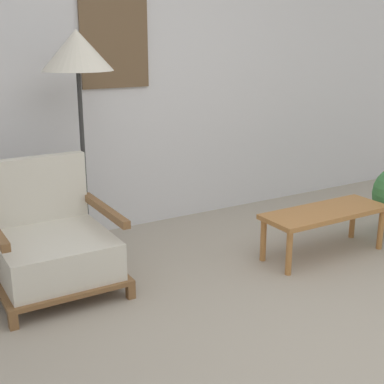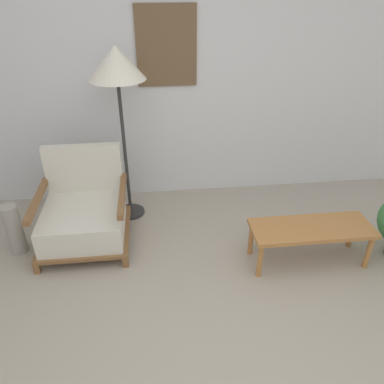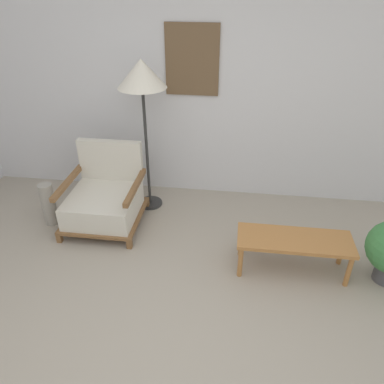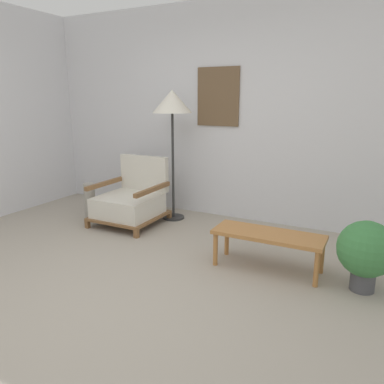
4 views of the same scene
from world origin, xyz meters
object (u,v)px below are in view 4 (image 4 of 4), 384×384
(floor_lamp, at_px, (172,106))
(vase, at_px, (90,201))
(potted_plant, at_px, (366,251))
(coffee_table, at_px, (268,238))
(armchair, at_px, (131,201))

(floor_lamp, height_order, vase, floor_lamp)
(vase, bearing_deg, potted_plant, -7.49)
(floor_lamp, distance_m, coffee_table, 2.10)
(armchair, relative_size, floor_lamp, 0.50)
(potted_plant, bearing_deg, armchair, 168.85)
(coffee_table, relative_size, vase, 2.12)
(coffee_table, height_order, vase, vase)
(floor_lamp, distance_m, vase, 1.62)
(armchair, height_order, floor_lamp, floor_lamp)
(armchair, distance_m, potted_plant, 2.76)
(armchair, height_order, potted_plant, armchair)
(armchair, xyz_separation_m, potted_plant, (2.71, -0.53, 0.06))
(floor_lamp, height_order, coffee_table, floor_lamp)
(potted_plant, bearing_deg, vase, 172.51)
(floor_lamp, relative_size, coffee_table, 1.64)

